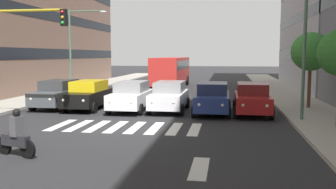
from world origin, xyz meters
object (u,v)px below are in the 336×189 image
object	(u,v)px
bus_behind_traffic	(171,69)
street_tree_1	(311,52)
car_0	(252,98)
car_1	(213,98)
car_2	(169,96)
traffic_light_gantry	(4,45)
car_4	(89,95)
street_lamp_right	(77,42)
motorcycle_with_rider	(16,137)
street_lamp_left	(296,29)
car_3	(131,96)
car_5	(58,94)

from	to	relation	value
bus_behind_traffic	street_tree_1	bearing A→B (deg)	127.47
car_0	car_1	world-z (taller)	same
street_tree_1	car_2	bearing A→B (deg)	12.12
street_tree_1	car_1	bearing A→B (deg)	22.15
bus_behind_traffic	traffic_light_gantry	xyz separation A→B (m)	(4.84, 20.29, 1.85)
car_4	bus_behind_traffic	xyz separation A→B (m)	(-2.73, -15.25, 0.97)
car_2	street_lamp_right	xyz separation A→B (m)	(8.80, -7.40, 3.46)
motorcycle_with_rider	street_lamp_right	xyz separation A→B (m)	(5.41, -17.63, 3.70)
car_1	car_2	bearing A→B (deg)	-12.01
street_lamp_left	street_lamp_right	world-z (taller)	street_lamp_left
traffic_light_gantry	motorcycle_with_rider	bearing A→B (deg)	125.30
car_1	car_4	world-z (taller)	same
car_1	traffic_light_gantry	bearing A→B (deg)	25.27
car_2	motorcycle_with_rider	size ratio (longest dim) A/B	2.70
street_lamp_right	motorcycle_with_rider	bearing A→B (deg)	107.06
car_3	bus_behind_traffic	size ratio (longest dim) A/B	0.42
bus_behind_traffic	street_lamp_right	xyz separation A→B (m)	(6.59, 7.84, 2.49)
car_3	bus_behind_traffic	distance (m)	15.52
bus_behind_traffic	traffic_light_gantry	distance (m)	20.94
car_1	car_5	xyz separation A→B (m)	(9.53, -0.75, 0.00)
bus_behind_traffic	street_lamp_left	size ratio (longest dim) A/B	1.47
street_lamp_left	car_2	bearing A→B (deg)	-20.88
car_3	traffic_light_gantry	world-z (taller)	traffic_light_gantry
bus_behind_traffic	street_lamp_left	xyz separation A→B (m)	(-8.72, 17.71, 2.63)
car_2	street_tree_1	distance (m)	8.69
car_5	bus_behind_traffic	world-z (taller)	bus_behind_traffic
traffic_light_gantry	street_tree_1	bearing A→B (deg)	-155.86
street_lamp_left	car_1	bearing A→B (deg)	-26.01
car_3	traffic_light_gantry	size ratio (longest dim) A/B	0.81
car_1	car_4	xyz separation A→B (m)	(7.47, -0.51, 0.00)
car_1	street_tree_1	xyz separation A→B (m)	(-5.60, -2.28, 2.56)
bus_behind_traffic	street_tree_1	xyz separation A→B (m)	(-10.34, 13.49, 1.59)
car_3	street_tree_1	bearing A→B (deg)	-169.01
car_5	street_lamp_right	xyz separation A→B (m)	(1.79, -7.18, 3.46)
car_0	street_lamp_left	bearing A→B (deg)	132.12
car_5	motorcycle_with_rider	world-z (taller)	car_5
traffic_light_gantry	street_tree_1	size ratio (longest dim) A/B	1.24
car_2	car_4	bearing A→B (deg)	0.28
motorcycle_with_rider	car_2	bearing A→B (deg)	-108.33
car_3	street_lamp_left	world-z (taller)	street_lamp_left
bus_behind_traffic	motorcycle_with_rider	world-z (taller)	bus_behind_traffic
bus_behind_traffic	car_0	bearing A→B (deg)	113.72
car_5	traffic_light_gantry	bearing A→B (deg)	89.43
car_0	street_tree_1	xyz separation A→B (m)	(-3.45, -2.20, 2.56)
car_5	street_tree_1	xyz separation A→B (m)	(-15.13, -1.53, 2.56)
bus_behind_traffic	car_2	bearing A→B (deg)	98.28
street_lamp_right	car_5	bearing A→B (deg)	104.03
car_5	motorcycle_with_rider	bearing A→B (deg)	109.08
motorcycle_with_rider	street_tree_1	size ratio (longest dim) A/B	0.37
car_3	bus_behind_traffic	world-z (taller)	bus_behind_traffic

